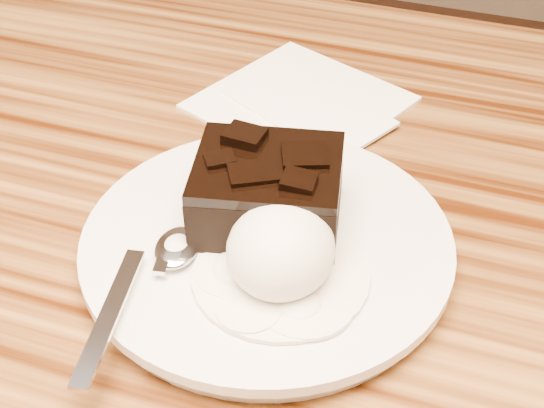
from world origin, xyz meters
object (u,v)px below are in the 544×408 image
(plate, at_px, (267,249))
(brownie, at_px, (268,197))
(napkin, at_px, (300,101))
(spoon, at_px, (177,249))
(ice_cream_scoop, at_px, (281,250))

(plate, xyz_separation_m, brownie, (-0.00, 0.01, 0.03))
(plate, xyz_separation_m, napkin, (-0.04, 0.19, -0.01))
(brownie, xyz_separation_m, napkin, (-0.03, 0.17, -0.04))
(spoon, xyz_separation_m, napkin, (0.01, 0.22, -0.02))
(napkin, bearing_deg, brownie, -79.35)
(brownie, relative_size, spoon, 0.58)
(plate, distance_m, ice_cream_scoop, 0.05)
(ice_cream_scoop, bearing_deg, plate, 122.31)
(napkin, bearing_deg, ice_cream_scoop, -75.43)
(brownie, distance_m, ice_cream_scoop, 0.05)
(ice_cream_scoop, distance_m, spoon, 0.07)
(plate, height_order, napkin, plate)
(plate, relative_size, ice_cream_scoop, 3.50)
(ice_cream_scoop, height_order, spoon, ice_cream_scoop)
(brownie, distance_m, spoon, 0.07)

